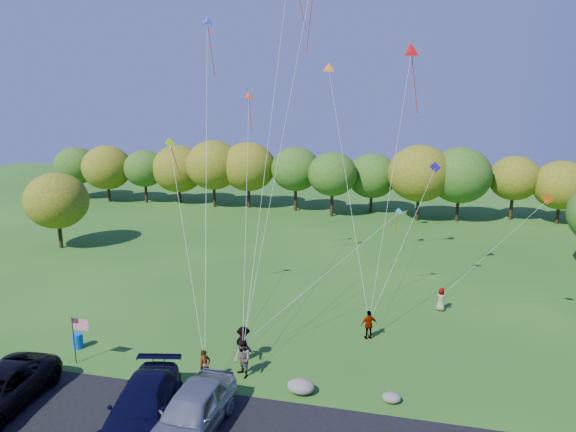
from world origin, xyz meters
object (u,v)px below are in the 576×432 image
(minivan_navy, at_px, (142,406))
(flyer_d, at_px, (369,325))
(flyer_e, at_px, (441,299))
(flyer_b, at_px, (242,359))
(flyer_a, at_px, (205,367))
(minivan_silver, at_px, (192,412))
(flyer_c, at_px, (244,344))
(trash_barrel, at_px, (78,341))

(minivan_navy, height_order, flyer_d, minivan_navy)
(flyer_d, distance_m, flyer_e, 6.61)
(minivan_navy, xyz_separation_m, flyer_b, (2.89, 4.66, 0.03))
(flyer_e, bearing_deg, flyer_d, 70.58)
(flyer_a, distance_m, flyer_e, 16.40)
(minivan_silver, height_order, flyer_d, minivan_silver)
(minivan_navy, bearing_deg, flyer_c, 56.71)
(minivan_navy, bearing_deg, flyer_a, 58.90)
(minivan_silver, distance_m, flyer_a, 3.88)
(flyer_d, bearing_deg, trash_barrel, -9.71)
(minivan_navy, height_order, flyer_a, minivan_navy)
(minivan_navy, bearing_deg, trash_barrel, 130.33)
(flyer_b, bearing_deg, flyer_e, 88.54)
(flyer_b, relative_size, trash_barrel, 2.27)
(flyer_c, distance_m, flyer_d, 7.41)
(minivan_silver, xyz_separation_m, flyer_e, (10.62, 15.36, -0.25))
(flyer_a, xyz_separation_m, flyer_c, (1.15, 2.49, 0.10))
(flyer_b, bearing_deg, flyer_d, 85.82)
(minivan_navy, xyz_separation_m, flyer_c, (2.45, 6.21, 0.02))
(minivan_silver, xyz_separation_m, flyer_d, (6.38, 10.29, -0.16))
(flyer_b, height_order, flyer_c, flyer_b)
(minivan_silver, bearing_deg, flyer_a, 106.49)
(flyer_c, bearing_deg, trash_barrel, 38.73)
(minivan_navy, distance_m, trash_barrel, 8.78)
(flyer_a, xyz_separation_m, flyer_e, (11.60, 11.60, -0.09))
(flyer_d, height_order, trash_barrel, flyer_d)
(minivan_navy, xyz_separation_m, minivan_silver, (2.28, -0.04, 0.09))
(minivan_navy, relative_size, flyer_d, 3.50)
(flyer_a, bearing_deg, flyer_b, -24.08)
(flyer_e, bearing_deg, flyer_b, 67.27)
(flyer_e, bearing_deg, flyer_a, 65.49)
(trash_barrel, bearing_deg, flyer_e, 26.59)
(flyer_b, distance_m, flyer_e, 14.62)
(trash_barrel, bearing_deg, flyer_c, 4.95)
(flyer_b, relative_size, flyer_c, 1.01)
(flyer_b, bearing_deg, minivan_silver, -55.63)
(minivan_silver, xyz_separation_m, flyer_a, (-0.98, 3.76, -0.17))
(flyer_a, relative_size, trash_barrel, 2.01)
(flyer_a, bearing_deg, trash_barrel, 113.53)
(flyer_b, distance_m, flyer_d, 8.03)
(minivan_silver, bearing_deg, flyer_b, 84.52)
(flyer_e, xyz_separation_m, trash_barrel, (-19.82, -9.92, -0.34))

